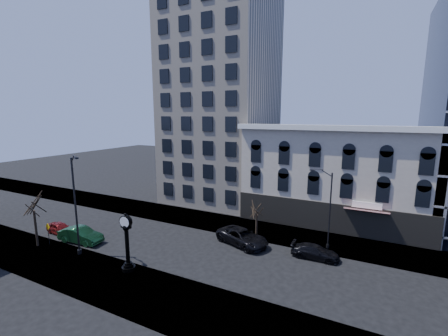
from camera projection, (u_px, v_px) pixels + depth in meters
The scene contains 15 objects.
ground at pixel (189, 249), 30.83m from camera, with size 160.00×160.00×0.00m, color black.
sidewalk_far at pixel (224, 223), 37.85m from camera, with size 160.00×6.00×0.12m, color gray.
sidewalk_near at pixel (134, 288), 23.78m from camera, with size 160.00×6.00×0.12m, color gray.
cream_tower at pixel (221, 78), 46.73m from camera, with size 15.90×15.40×42.50m.
victorian_row at pixel (335, 175), 38.42m from camera, with size 22.60×11.19×12.50m.
street_clock at pixel (127, 245), 26.02m from camera, with size 1.19×1.19×5.23m.
street_lamp_near at pixel (75, 179), 27.56m from camera, with size 2.47×1.29×10.16m.
street_lamp_far at pixel (325, 188), 29.91m from camera, with size 2.16×0.45×8.34m.
bare_tree_near at pixel (33, 203), 30.49m from camera, with size 3.59×3.59×6.16m.
bare_tree_far at pixel (257, 207), 33.58m from camera, with size 2.58×2.58×4.44m.
warning_sign at pixel (48, 230), 31.26m from camera, with size 0.78×0.14×2.38m.
car_near_a at pixel (60, 228), 34.64m from camera, with size 1.57×3.91×1.33m, color maroon.
car_near_b at pixel (81, 235), 32.30m from camera, with size 1.75×5.01×1.65m, color #143F1E.
car_far_a at pixel (242, 237), 31.79m from camera, with size 2.74×5.95×1.65m, color black.
car_far_b at pixel (315, 252), 28.72m from camera, with size 1.83×4.51×1.31m, color black.
Camera 1 is at (16.20, -24.17, 13.65)m, focal length 24.00 mm.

